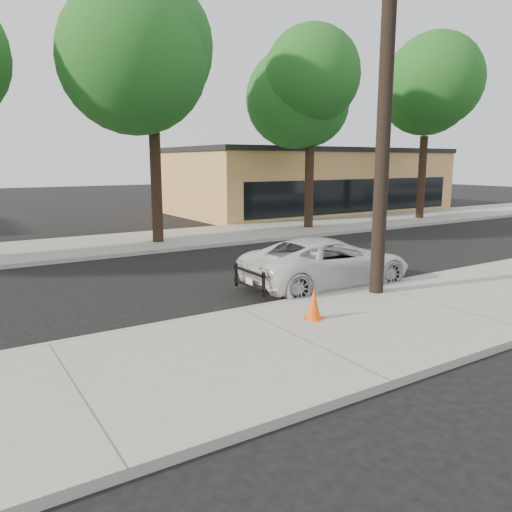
% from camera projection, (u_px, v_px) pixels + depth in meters
% --- Properties ---
extents(ground, '(120.00, 120.00, 0.00)m').
position_uv_depth(ground, '(198.00, 294.00, 12.82)').
color(ground, black).
rests_on(ground, ground).
extents(near_sidewalk, '(90.00, 4.40, 0.15)m').
position_uv_depth(near_sidewalk, '(300.00, 341.00, 9.24)').
color(near_sidewalk, gray).
rests_on(near_sidewalk, ground).
extents(far_sidewalk, '(90.00, 5.00, 0.15)m').
position_uv_depth(far_sidewalk, '(104.00, 245.00, 19.85)').
color(far_sidewalk, gray).
rests_on(far_sidewalk, ground).
extents(curb_near, '(90.00, 0.12, 0.16)m').
position_uv_depth(curb_near, '(240.00, 312.00, 11.07)').
color(curb_near, '#9E9B93').
rests_on(curb_near, ground).
extents(building_main, '(18.00, 10.00, 4.00)m').
position_uv_depth(building_main, '(306.00, 181.00, 34.15)').
color(building_main, tan).
rests_on(building_main, ground).
extents(utility_pole, '(1.40, 0.34, 9.00)m').
position_uv_depth(utility_pole, '(385.00, 103.00, 11.61)').
color(utility_pole, black).
rests_on(utility_pole, near_sidewalk).
extents(tree_c, '(4.96, 4.80, 9.55)m').
position_uv_depth(tree_c, '(159.00, 67.00, 19.03)').
color(tree_c, black).
rests_on(tree_c, far_sidewalk).
extents(tree_d, '(4.50, 4.35, 8.75)m').
position_uv_depth(tree_d, '(316.00, 97.00, 23.60)').
color(tree_d, black).
rests_on(tree_d, far_sidewalk).
extents(tree_e, '(4.80, 4.65, 9.25)m').
position_uv_depth(tree_e, '(431.00, 100.00, 27.59)').
color(tree_e, black).
rests_on(tree_e, far_sidewalk).
extents(police_cruiser, '(4.87, 2.37, 1.33)m').
position_uv_depth(police_cruiser, '(327.00, 262.00, 13.54)').
color(police_cruiser, silver).
rests_on(police_cruiser, ground).
extents(traffic_cone, '(0.45, 0.45, 0.67)m').
position_uv_depth(traffic_cone, '(314.00, 304.00, 10.26)').
color(traffic_cone, '#F84F0D').
rests_on(traffic_cone, near_sidewalk).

